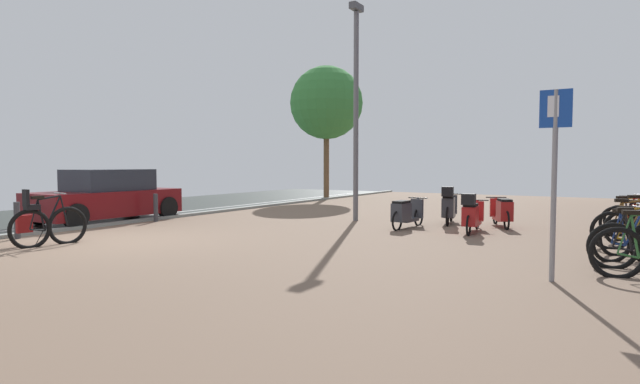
{
  "coord_description": "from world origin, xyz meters",
  "views": [
    {
      "loc": [
        8.89,
        -6.64,
        1.58
      ],
      "look_at": [
        3.53,
        2.33,
        1.0
      ],
      "focal_mm": 28.51,
      "sensor_mm": 36.0,
      "label": 1
    }
  ],
  "objects_px": {
    "bicycle_rack_08": "(632,219)",
    "street_tree": "(326,103)",
    "bicycle_rack_02": "(630,241)",
    "parked_car_near": "(107,197)",
    "bollard_near": "(17,220)",
    "bollard_far": "(156,208)",
    "scooter_near": "(503,212)",
    "scooter_extra": "(405,213)",
    "bicycle_foreground": "(46,225)",
    "parking_sign": "(554,164)",
    "scooter_mid": "(472,215)",
    "bicycle_rack_04": "(632,231)",
    "bicycle_rack_07": "(630,221)",
    "lamp_post": "(356,102)",
    "scooter_far": "(449,207)",
    "bicycle_rack_05": "(639,228)",
    "bicycle_rack_03": "(634,237)",
    "bicycle_rack_01": "(638,246)"
  },
  "relations": [
    {
      "from": "bicycle_rack_08",
      "to": "street_tree",
      "type": "distance_m",
      "value": 13.63
    },
    {
      "from": "bicycle_rack_02",
      "to": "parked_car_near",
      "type": "relative_size",
      "value": 0.28
    },
    {
      "from": "bollard_near",
      "to": "bollard_far",
      "type": "xyz_separation_m",
      "value": [
        0.0,
        3.7,
        -0.01
      ]
    },
    {
      "from": "scooter_near",
      "to": "street_tree",
      "type": "relative_size",
      "value": 0.27
    },
    {
      "from": "scooter_extra",
      "to": "bicycle_foreground",
      "type": "bearing_deg",
      "value": -129.89
    },
    {
      "from": "bicycle_foreground",
      "to": "bollard_far",
      "type": "relative_size",
      "value": 1.92
    },
    {
      "from": "parking_sign",
      "to": "bicycle_rack_02",
      "type": "bearing_deg",
      "value": 67.21
    },
    {
      "from": "scooter_mid",
      "to": "bollard_far",
      "type": "bearing_deg",
      "value": -165.42
    },
    {
      "from": "street_tree",
      "to": "scooter_extra",
      "type": "bearing_deg",
      "value": -49.26
    },
    {
      "from": "bicycle_rack_04",
      "to": "parking_sign",
      "type": "relative_size",
      "value": 0.54
    },
    {
      "from": "bicycle_rack_04",
      "to": "bollard_far",
      "type": "distance_m",
      "value": 11.19
    },
    {
      "from": "parked_car_near",
      "to": "street_tree",
      "type": "bearing_deg",
      "value": 85.92
    },
    {
      "from": "bicycle_rack_04",
      "to": "bicycle_rack_07",
      "type": "relative_size",
      "value": 1.16
    },
    {
      "from": "bicycle_rack_07",
      "to": "scooter_mid",
      "type": "xyz_separation_m",
      "value": [
        -3.08,
        -1.29,
        0.09
      ]
    },
    {
      "from": "lamp_post",
      "to": "bicycle_rack_08",
      "type": "bearing_deg",
      "value": 8.78
    },
    {
      "from": "lamp_post",
      "to": "bicycle_rack_07",
      "type": "bearing_deg",
      "value": 3.01
    },
    {
      "from": "scooter_far",
      "to": "bollard_far",
      "type": "height_order",
      "value": "scooter_far"
    },
    {
      "from": "bicycle_rack_02",
      "to": "bicycle_rack_05",
      "type": "relative_size",
      "value": 0.88
    },
    {
      "from": "bicycle_rack_02",
      "to": "lamp_post",
      "type": "xyz_separation_m",
      "value": [
        -6.49,
        3.02,
        2.96
      ]
    },
    {
      "from": "bicycle_rack_07",
      "to": "parked_car_near",
      "type": "relative_size",
      "value": 0.31
    },
    {
      "from": "bollard_near",
      "to": "street_tree",
      "type": "bearing_deg",
      "value": 91.84
    },
    {
      "from": "bicycle_rack_04",
      "to": "street_tree",
      "type": "height_order",
      "value": "street_tree"
    },
    {
      "from": "scooter_near",
      "to": "scooter_far",
      "type": "relative_size",
      "value": 0.95
    },
    {
      "from": "bicycle_rack_08",
      "to": "parking_sign",
      "type": "bearing_deg",
      "value": -99.14
    },
    {
      "from": "bollard_far",
      "to": "scooter_near",
      "type": "bearing_deg",
      "value": 22.92
    },
    {
      "from": "lamp_post",
      "to": "parking_sign",
      "type": "bearing_deg",
      "value": -42.93
    },
    {
      "from": "bicycle_rack_02",
      "to": "bicycle_rack_03",
      "type": "height_order",
      "value": "bicycle_rack_03"
    },
    {
      "from": "bicycle_rack_03",
      "to": "bollard_far",
      "type": "relative_size",
      "value": 1.44
    },
    {
      "from": "bicycle_rack_01",
      "to": "bicycle_rack_08",
      "type": "xyz_separation_m",
      "value": [
        -0.01,
        4.71,
        -0.03
      ]
    },
    {
      "from": "bicycle_rack_04",
      "to": "bollard_far",
      "type": "height_order",
      "value": "bicycle_rack_04"
    },
    {
      "from": "bicycle_rack_04",
      "to": "parking_sign",
      "type": "distance_m",
      "value": 3.84
    },
    {
      "from": "bicycle_rack_07",
      "to": "scooter_near",
      "type": "bearing_deg",
      "value": 176.32
    },
    {
      "from": "street_tree",
      "to": "scooter_mid",
      "type": "bearing_deg",
      "value": -43.3
    },
    {
      "from": "bicycle_rack_07",
      "to": "lamp_post",
      "type": "height_order",
      "value": "lamp_post"
    },
    {
      "from": "bicycle_rack_08",
      "to": "parked_car_near",
      "type": "distance_m",
      "value": 13.21
    },
    {
      "from": "scooter_far",
      "to": "parking_sign",
      "type": "height_order",
      "value": "parking_sign"
    },
    {
      "from": "scooter_extra",
      "to": "parked_car_near",
      "type": "bearing_deg",
      "value": -160.32
    },
    {
      "from": "bicycle_rack_01",
      "to": "scooter_near",
      "type": "relative_size",
      "value": 0.88
    },
    {
      "from": "lamp_post",
      "to": "bollard_near",
      "type": "xyz_separation_m",
      "value": [
        -4.57,
        -6.73,
        -2.9
      ]
    },
    {
      "from": "scooter_mid",
      "to": "lamp_post",
      "type": "xyz_separation_m",
      "value": [
        -3.43,
        0.95,
        2.86
      ]
    },
    {
      "from": "bicycle_rack_02",
      "to": "scooter_extra",
      "type": "relative_size",
      "value": 0.66
    },
    {
      "from": "bicycle_rack_02",
      "to": "scooter_far",
      "type": "relative_size",
      "value": 0.67
    },
    {
      "from": "bicycle_rack_02",
      "to": "parked_car_near",
      "type": "bearing_deg",
      "value": -177.03
    },
    {
      "from": "bollard_far",
      "to": "scooter_far",
      "type": "bearing_deg",
      "value": 26.29
    },
    {
      "from": "bicycle_foreground",
      "to": "bollard_far",
      "type": "bearing_deg",
      "value": 109.56
    },
    {
      "from": "bicycle_rack_02",
      "to": "bicycle_rack_07",
      "type": "xyz_separation_m",
      "value": [
        0.03,
        3.37,
        0.01
      ]
    },
    {
      "from": "bicycle_rack_05",
      "to": "parked_car_near",
      "type": "distance_m",
      "value": 12.72
    },
    {
      "from": "scooter_mid",
      "to": "parking_sign",
      "type": "xyz_separation_m",
      "value": [
        2.15,
        -4.24,
        1.15
      ]
    },
    {
      "from": "bicycle_rack_01",
      "to": "bicycle_rack_07",
      "type": "distance_m",
      "value": 4.04
    },
    {
      "from": "scooter_near",
      "to": "bicycle_rack_08",
      "type": "bearing_deg",
      "value": 10.29
    }
  ]
}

